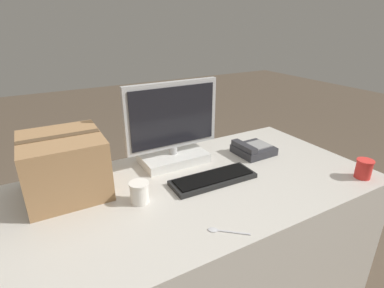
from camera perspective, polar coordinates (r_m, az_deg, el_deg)
office_desk at (r=1.65m, az=0.31°, el=-18.78°), size 1.80×0.90×0.73m
monitor at (r=1.60m, az=-3.69°, el=2.19°), size 0.52×0.22×0.44m
keyboard at (r=1.46m, az=4.08°, el=-6.62°), size 0.43×0.16×0.03m
desk_phone at (r=1.78m, az=11.49°, el=-0.99°), size 0.21×0.19×0.07m
paper_cup_left at (r=1.31m, az=-9.98°, el=-9.03°), size 0.09×0.09×0.09m
paper_cup_right at (r=1.70m, az=29.91°, el=-4.11°), size 0.08×0.08×0.10m
spoon at (r=1.16m, az=5.55°, el=-16.13°), size 0.13×0.12×0.00m
cardboard_box at (r=1.44m, az=-23.11°, el=-3.72°), size 0.34×0.36×0.27m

